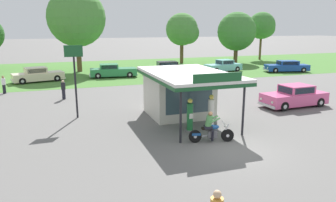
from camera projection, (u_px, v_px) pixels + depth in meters
ground_plane at (232, 148)px, 15.18m from camera, size 300.00×300.00×0.00m
grass_verge_strip at (117, 70)px, 42.76m from camera, size 120.00×24.00×0.01m
service_station_kiosk at (181, 90)px, 20.19m from camera, size 4.42×7.30×3.45m
gas_pump_nearside at (190, 117)px, 17.43m from camera, size 0.44×0.44×1.86m
gas_pump_offside at (211, 114)px, 17.83m from camera, size 0.44×0.44×1.98m
motorcycle_with_rider at (211, 130)px, 15.87m from camera, size 2.24×0.83×1.58m
featured_classic_sedan at (294, 97)px, 23.04m from camera, size 5.03×2.12×1.55m
parked_car_back_row_right at (223, 66)px, 40.88m from camera, size 5.08×2.31×1.49m
parked_car_back_row_centre_left at (166, 69)px, 38.10m from camera, size 5.32×2.30×1.57m
parked_car_back_row_centre_right at (38, 75)px, 33.26m from camera, size 5.42×2.95×1.52m
parked_car_back_row_far_left at (113, 71)px, 36.37m from camera, size 5.48×2.37×1.49m
parked_car_back_row_left at (287, 67)px, 40.52m from camera, size 5.77×3.00×1.42m
bystander_admiring_sedan at (63, 89)px, 25.27m from camera, size 0.34×0.34×1.54m
bystander_leaning_by_kiosk at (4, 84)px, 27.37m from camera, size 0.34×0.34×1.54m
bystander_chatting_near_pumps at (213, 84)px, 26.78m from camera, size 0.37×0.37×1.69m
tree_oak_right at (263, 26)px, 54.64m from camera, size 4.74×4.55×8.04m
tree_oak_far_left at (183, 30)px, 49.17m from camera, size 4.94×4.94×7.65m
tree_oak_far_right at (77, 19)px, 39.61m from camera, size 7.14×7.14×10.25m
tree_oak_distant_spare at (237, 32)px, 49.81m from camera, size 5.95×5.95×7.83m
roadside_pole_sign at (74, 69)px, 19.61m from camera, size 1.10×0.12×4.53m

